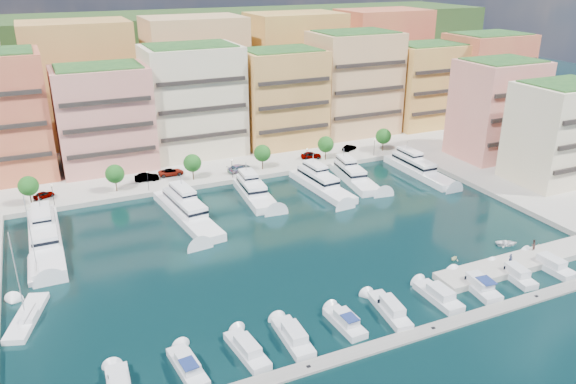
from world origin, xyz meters
name	(u,v)px	position (x,y,z in m)	size (l,w,h in m)	color
ground	(293,242)	(0.00, 0.00, 0.00)	(400.00, 400.00, 0.00)	black
north_quay	(194,143)	(0.00, 62.00, 0.00)	(220.00, 64.00, 2.00)	#9E998E
hillside	(155,105)	(0.00, 110.00, 0.00)	(240.00, 40.00, 58.00)	#193616
south_pontoon	(374,348)	(-3.00, -30.00, 0.00)	(72.00, 2.20, 0.35)	gray
finger_pier	(524,264)	(30.00, -22.00, 0.00)	(32.00, 5.00, 2.00)	#9E998E
apartment_2	(104,118)	(-23.00, 49.99, 12.31)	(20.00, 15.50, 22.80)	tan
apartment_3	(193,100)	(-2.00, 51.99, 13.81)	(22.00, 16.50, 25.80)	beige
apartment_4	(281,98)	(20.00, 49.99, 12.81)	(20.00, 15.50, 23.80)	#DFA153
apartment_5	(353,83)	(42.00, 51.99, 14.31)	(22.00, 16.50, 26.80)	tan
apartment_6	(424,85)	(64.00, 49.99, 12.31)	(20.00, 15.50, 22.80)	#DBB550
apartment_7	(485,77)	(84.00, 47.99, 13.31)	(22.00, 16.50, 24.80)	#D57B47
apartment_east_a	(497,109)	(62.00, 19.99, 12.31)	(18.00, 14.50, 22.80)	tan
apartment_east_b	(559,133)	(62.00, 1.99, 11.31)	(18.00, 14.50, 20.80)	beige
backblock_1	(81,82)	(-25.00, 74.00, 16.00)	(26.00, 18.00, 30.00)	#DFA153
backblock_2	(196,73)	(5.00, 74.00, 16.00)	(26.00, 18.00, 30.00)	tan
backblock_3	(295,66)	(35.00, 74.00, 16.00)	(26.00, 18.00, 30.00)	#DBB550
backblock_4	(381,59)	(65.00, 74.00, 16.00)	(26.00, 18.00, 30.00)	#D57B47
tree_0	(28,186)	(-40.00, 33.50, 4.74)	(3.80, 3.80, 5.65)	#473323
tree_1	(115,174)	(-24.00, 33.50, 4.74)	(3.80, 3.80, 5.65)	#473323
tree_2	(192,163)	(-8.00, 33.50, 4.74)	(3.80, 3.80, 5.65)	#473323
tree_3	(262,153)	(8.00, 33.50, 4.74)	(3.80, 3.80, 5.65)	#473323
tree_4	(326,144)	(24.00, 33.50, 4.74)	(3.80, 3.80, 5.65)	#473323
tree_5	(383,136)	(40.00, 33.50, 4.74)	(3.80, 3.80, 5.65)	#473323
lamppost_0	(52,191)	(-36.00, 31.20, 3.83)	(0.30, 0.30, 4.20)	black
lamppost_1	(148,177)	(-18.00, 31.20, 3.83)	(0.30, 0.30, 4.20)	black
lamppost_2	(232,165)	(0.00, 31.20, 3.83)	(0.30, 0.30, 4.20)	black
lamppost_3	(307,154)	(18.00, 31.20, 3.83)	(0.30, 0.30, 4.20)	black
lamppost_4	(374,144)	(36.00, 31.20, 3.83)	(0.30, 0.30, 4.20)	black
yacht_0	(45,236)	(-38.37, 17.18, 1.21)	(5.02, 25.80, 7.30)	white
yacht_2	(185,210)	(-13.92, 17.80, 1.21)	(7.52, 24.83, 7.30)	white
yacht_3	(254,191)	(1.14, 21.27, 1.21)	(6.00, 17.18, 7.30)	white
yacht_4	(320,184)	(15.43, 19.75, 1.09)	(6.09, 20.36, 7.30)	white
yacht_5	(353,176)	(24.11, 20.88, 1.21)	(6.65, 18.16, 7.30)	white
yacht_6	(417,168)	(39.63, 19.05, 1.21)	(4.44, 21.73, 7.30)	white
cruiser_1	(188,367)	(-24.94, -24.61, 0.57)	(3.28, 8.22, 2.66)	silver
cruiser_2	(247,351)	(-17.59, -24.59, 0.55)	(3.40, 8.49, 2.55)	silver
cruiser_3	(293,338)	(-11.44, -24.59, 0.55)	(2.87, 8.44, 2.55)	silver
cruiser_4	(345,323)	(-3.97, -24.59, 0.57)	(2.84, 7.31, 2.66)	silver
cruiser_5	(390,310)	(2.96, -24.60, 0.55)	(3.39, 9.27, 2.55)	silver
cruiser_6	(439,296)	(11.13, -24.59, 0.55)	(2.91, 8.11, 2.55)	silver
cruiser_7	(477,286)	(18.07, -24.61, 0.57)	(3.68, 8.79, 2.66)	silver
cruiser_8	(515,275)	(25.33, -24.58, 0.55)	(3.20, 7.90, 2.55)	silver
cruiser_9	(549,265)	(32.39, -24.59, 0.55)	(3.07, 8.58, 2.55)	silver
sailboat_1	(27,318)	(-41.74, -5.86, 0.30)	(6.11, 11.25, 13.20)	white
sailboat_2	(38,271)	(-39.99, 6.91, 0.32)	(2.84, 8.46, 13.20)	white
tender_3	(539,246)	(36.31, -19.00, 0.44)	(1.46, 1.69, 0.89)	beige
tender_1	(454,258)	(20.75, -16.43, 0.40)	(1.32, 1.53, 0.80)	#EDEDB5
tender_2	(507,243)	(32.24, -15.97, 0.37)	(2.55, 3.56, 0.74)	white
car_0	(44,195)	(-37.66, 35.83, 1.68)	(1.59, 3.96, 1.35)	gray
car_1	(147,177)	(-17.25, 36.87, 1.83)	(1.76, 5.06, 1.67)	gray
car_2	(171,172)	(-11.74, 37.98, 1.76)	(2.51, 5.45, 1.51)	gray
car_3	(239,168)	(2.67, 34.17, 1.82)	(2.28, 5.62, 1.63)	gray
car_4	(311,155)	(21.26, 35.62, 1.82)	(1.94, 4.83, 1.64)	gray
car_5	(349,148)	(32.63, 37.10, 1.70)	(1.48, 4.24, 1.40)	gray
person_0	(511,258)	(26.77, -22.07, 1.78)	(0.57, 0.38, 1.57)	#232D47
person_1	(533,245)	(33.27, -20.33, 1.90)	(0.88, 0.68, 1.81)	#4A302C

